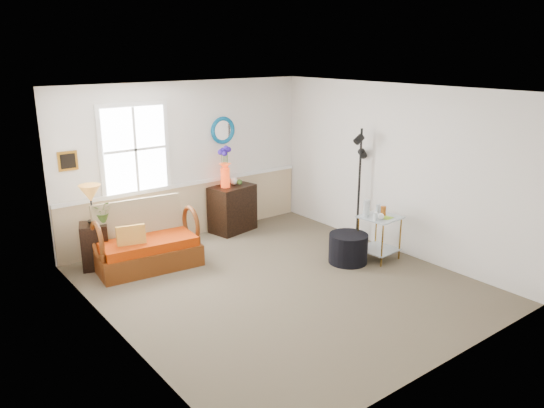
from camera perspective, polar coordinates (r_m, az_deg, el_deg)
floor at (r=7.31m, az=0.92°, el=-8.61°), size 4.50×5.00×0.01m
ceiling at (r=6.65m, az=1.02°, el=12.15°), size 4.50×5.00×0.01m
walls at (r=6.87m, az=0.97°, el=1.26°), size 4.51×5.01×2.60m
wainscot at (r=9.10m, az=-8.84°, el=-0.69°), size 4.46×0.02×0.90m
chair_rail at (r=8.96m, az=-8.94°, el=2.17°), size 4.46×0.04×0.06m
window at (r=8.44m, az=-14.52°, el=5.69°), size 1.14×0.06×1.44m
picture at (r=8.12m, az=-21.13°, el=4.34°), size 0.28×0.03×0.28m
mirror at (r=9.16m, az=-5.34°, el=7.90°), size 0.47×0.07×0.47m
loveseat at (r=7.92m, az=-13.38°, el=-3.36°), size 1.53×0.97×0.95m
throw_pillow at (r=7.73m, az=-14.89°, el=-3.71°), size 0.41×0.19×0.40m
lamp_stand at (r=8.14m, az=-18.51°, el=-4.29°), size 0.48×0.48×0.67m
table_lamp at (r=7.98m, az=-18.87°, el=-0.04°), size 0.37×0.37×0.57m
potted_plant at (r=8.01m, az=-17.73°, el=-1.03°), size 0.44×0.44×0.26m
cabinet at (r=9.28m, az=-4.28°, el=-0.47°), size 0.84×0.63×0.81m
flower_vase at (r=9.03m, az=-5.08°, el=3.95°), size 0.28×0.28×0.69m
side_table at (r=8.20m, az=11.43°, el=-3.57°), size 0.57×0.57×0.67m
tabletop_items at (r=8.05m, az=11.17°, el=-0.46°), size 0.46×0.46×0.25m
floor_lamp at (r=8.72m, az=9.35°, el=1.90°), size 0.30×0.30×1.88m
ottoman at (r=8.02m, az=8.19°, el=-4.74°), size 0.66×0.66×0.45m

